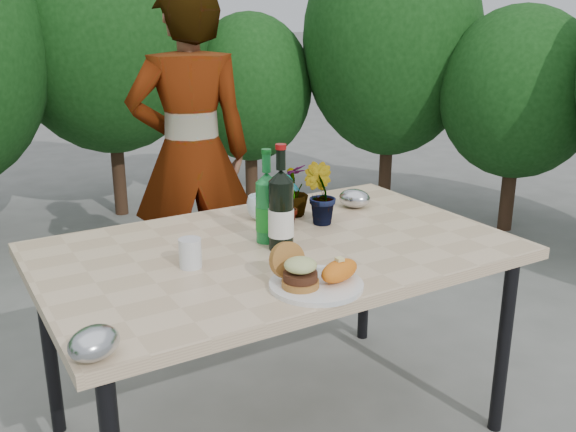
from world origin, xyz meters
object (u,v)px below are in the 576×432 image
dinner_plate (316,285)px  person (191,155)px  wine_bottle (281,211)px  patio_table (276,261)px

dinner_plate → person: (0.23, 1.50, 0.08)m
dinner_plate → person: 1.52m
dinner_plate → wine_bottle: bearing=77.7°
dinner_plate → person: size_ratio=0.17×
patio_table → wine_bottle: 0.19m
patio_table → wine_bottle: size_ratio=4.39×
patio_table → wine_bottle: (-0.00, -0.04, 0.19)m
dinner_plate → wine_bottle: 0.36m
person → dinner_plate: bearing=96.6°
patio_table → wine_bottle: wine_bottle is taller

